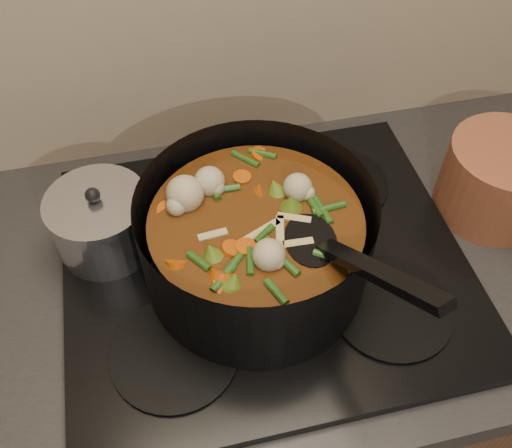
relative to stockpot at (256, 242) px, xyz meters
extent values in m
cube|color=brown|center=(0.02, 0.02, -0.58)|extent=(2.60, 0.60, 0.86)
cube|color=black|center=(0.02, 0.02, -0.12)|extent=(2.64, 0.64, 0.05)
cube|color=black|center=(0.02, 0.02, -0.09)|extent=(0.62, 0.54, 0.02)
cylinder|color=black|center=(-0.14, -0.11, -0.07)|extent=(0.18, 0.18, 0.01)
cylinder|color=black|center=(0.18, -0.11, -0.07)|extent=(0.18, 0.18, 0.01)
cylinder|color=black|center=(-0.14, 0.15, -0.07)|extent=(0.18, 0.18, 0.01)
cylinder|color=black|center=(0.18, 0.15, -0.07)|extent=(0.18, 0.18, 0.01)
cylinder|color=black|center=(0.00, 0.00, 0.01)|extent=(0.37, 0.37, 0.16)
cylinder|color=black|center=(0.00, 0.00, -0.07)|extent=(0.32, 0.32, 0.01)
cylinder|color=#512C0E|center=(0.00, 0.00, -0.01)|extent=(0.30, 0.30, 0.12)
cylinder|color=#C35309|center=(0.04, 0.00, 0.05)|extent=(0.03, 0.04, 0.03)
cylinder|color=#C35309|center=(0.05, 0.06, 0.05)|extent=(0.05, 0.04, 0.03)
cylinder|color=#C35309|center=(-0.04, 0.11, 0.05)|extent=(0.05, 0.05, 0.03)
cylinder|color=#C35309|center=(-0.06, 0.02, 0.05)|extent=(0.04, 0.04, 0.03)
cylinder|color=#C35309|center=(-0.08, -0.06, 0.05)|extent=(0.04, 0.04, 0.03)
cylinder|color=#C35309|center=(0.00, -0.04, 0.05)|extent=(0.05, 0.05, 0.03)
cylinder|color=#C35309|center=(0.06, -0.05, 0.05)|extent=(0.04, 0.04, 0.03)
cylinder|color=#C35309|center=(0.11, 0.03, 0.05)|extent=(0.04, 0.04, 0.03)
cylinder|color=#C35309|center=(0.02, 0.06, 0.05)|extent=(0.05, 0.05, 0.03)
cylinder|color=#C35309|center=(-0.06, 0.08, 0.05)|extent=(0.04, 0.05, 0.03)
cylinder|color=#C35309|center=(-0.04, 0.00, 0.05)|extent=(0.04, 0.03, 0.03)
sphere|color=tan|center=(0.07, 0.00, 0.06)|extent=(0.05, 0.05, 0.05)
sphere|color=tan|center=(-0.03, 0.07, 0.06)|extent=(0.05, 0.05, 0.05)
sphere|color=tan|center=(-0.05, -0.05, 0.06)|extent=(0.05, 0.05, 0.05)
sphere|color=tan|center=(0.06, -0.03, 0.06)|extent=(0.05, 0.05, 0.05)
cone|color=#57741D|center=(-0.04, -0.08, 0.05)|extent=(0.05, 0.04, 0.04)
cone|color=#57741D|center=(0.08, -0.05, 0.05)|extent=(0.05, 0.04, 0.04)
cone|color=#57741D|center=(0.07, 0.07, 0.05)|extent=(0.05, 0.04, 0.04)
cone|color=#57741D|center=(-0.06, 0.08, 0.05)|extent=(0.05, 0.04, 0.04)
cone|color=#57741D|center=(-0.08, -0.04, 0.05)|extent=(0.05, 0.04, 0.04)
cone|color=#57741D|center=(0.03, -0.09, 0.05)|extent=(0.05, 0.04, 0.04)
cylinder|color=#284D16|center=(0.04, 0.04, 0.05)|extent=(0.01, 0.04, 0.01)
cylinder|color=#284D16|center=(0.00, 0.11, 0.05)|extent=(0.04, 0.04, 0.01)
cylinder|color=#284D16|center=(-0.07, 0.07, 0.05)|extent=(0.05, 0.02, 0.01)
cylinder|color=#284D16|center=(-0.07, 0.00, 0.05)|extent=(0.03, 0.04, 0.01)
cylinder|color=#284D16|center=(-0.04, -0.04, 0.05)|extent=(0.03, 0.04, 0.01)
cylinder|color=#284D16|center=(0.00, -0.11, 0.05)|extent=(0.05, 0.02, 0.01)
cylinder|color=#284D16|center=(0.07, -0.06, 0.05)|extent=(0.04, 0.04, 0.01)
cylinder|color=#284D16|center=(0.07, 0.00, 0.05)|extent=(0.01, 0.04, 0.01)
cylinder|color=#284D16|center=(0.03, 0.04, 0.05)|extent=(0.04, 0.04, 0.01)
cylinder|color=#284D16|center=(0.00, 0.11, 0.05)|extent=(0.05, 0.02, 0.01)
cylinder|color=#284D16|center=(-0.07, 0.06, 0.05)|extent=(0.03, 0.04, 0.01)
cylinder|color=#284D16|center=(-0.07, 0.00, 0.05)|extent=(0.03, 0.04, 0.01)
cylinder|color=#284D16|center=(-0.03, -0.04, 0.05)|extent=(0.05, 0.02, 0.01)
cylinder|color=#284D16|center=(0.01, -0.11, 0.05)|extent=(0.04, 0.04, 0.01)
cylinder|color=#284D16|center=(0.07, -0.06, 0.05)|extent=(0.01, 0.04, 0.01)
cube|color=tan|center=(-0.08, 0.03, 0.05)|extent=(0.05, 0.01, 0.00)
cube|color=tan|center=(-0.04, -0.07, 0.05)|extent=(0.02, 0.05, 0.00)
cube|color=tan|center=(0.07, -0.05, 0.05)|extent=(0.05, 0.03, 0.00)
cube|color=tan|center=(0.06, 0.06, 0.05)|extent=(0.04, 0.04, 0.00)
cube|color=tan|center=(-0.05, 0.07, 0.05)|extent=(0.03, 0.05, 0.00)
cube|color=tan|center=(-0.07, -0.04, 0.05)|extent=(0.05, 0.02, 0.00)
ellipsoid|color=black|center=(0.06, -0.05, 0.05)|extent=(0.08, 0.10, 0.01)
cube|color=black|center=(0.11, -0.16, 0.11)|extent=(0.09, 0.19, 0.12)
cylinder|color=silver|center=(-0.22, 0.11, -0.03)|extent=(0.15, 0.15, 0.09)
cylinder|color=silver|center=(-0.22, 0.11, 0.02)|extent=(0.15, 0.15, 0.01)
sphere|color=black|center=(-0.22, 0.11, 0.04)|extent=(0.02, 0.02, 0.02)
cylinder|color=brown|center=(0.43, 0.06, -0.03)|extent=(0.21, 0.21, 0.13)
camera|label=1|loc=(-0.12, -0.49, 0.64)|focal=40.00mm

